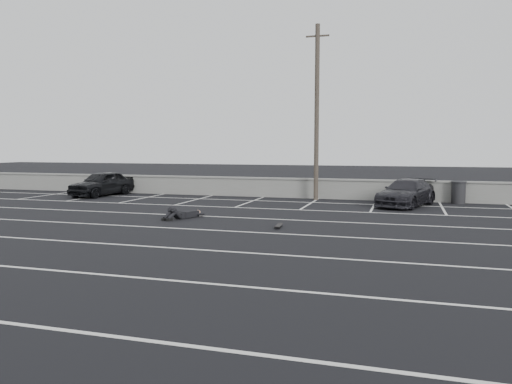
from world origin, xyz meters
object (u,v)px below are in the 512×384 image
(car_left, at_px, (102,183))
(utility_pole, at_px, (317,112))
(person, at_px, (189,211))
(car_right, at_px, (406,193))
(skateboard, at_px, (278,226))
(trash_bin, at_px, (459,192))

(car_left, distance_m, utility_pole, 12.50)
(person, bearing_deg, car_right, 58.31)
(car_left, bearing_deg, skateboard, -23.96)
(car_left, bearing_deg, trash_bin, 13.86)
(skateboard, bearing_deg, car_right, 57.61)
(car_left, distance_m, skateboard, 14.49)
(car_left, xyz_separation_m, person, (8.20, -6.42, -0.45))
(car_right, xyz_separation_m, skateboard, (-4.14, -7.74, -0.55))
(utility_pole, height_order, person, utility_pole)
(trash_bin, relative_size, skateboard, 1.55)
(car_right, height_order, utility_pole, utility_pole)
(utility_pole, relative_size, trash_bin, 8.18)
(utility_pole, relative_size, skateboard, 12.71)
(car_left, xyz_separation_m, trash_bin, (18.71, 1.64, -0.14))
(utility_pole, xyz_separation_m, person, (-3.64, -7.67, -4.24))
(car_right, relative_size, utility_pole, 0.48)
(utility_pole, xyz_separation_m, trash_bin, (6.87, 0.40, -3.93))
(car_right, distance_m, utility_pole, 6.05)
(car_left, xyz_separation_m, utility_pole, (11.84, 1.24, 3.79))
(car_left, distance_m, trash_bin, 18.79)
(car_left, distance_m, car_right, 16.30)
(car_right, xyz_separation_m, utility_pole, (-4.46, 1.34, 3.86))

